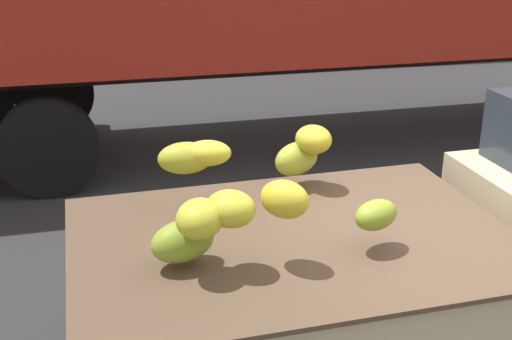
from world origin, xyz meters
The scene contains 1 object.
curb_strip centered at (0.00, 9.05, 0.08)m, with size 80.00×0.80×0.16m, color gray.
Camera 1 is at (-2.11, -3.59, 2.94)m, focal length 46.62 mm.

